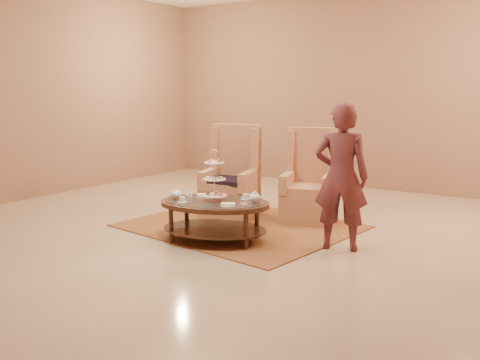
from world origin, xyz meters
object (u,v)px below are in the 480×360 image
Objects in this scene: tea_table at (215,208)px; person at (341,177)px; armchair_right at (309,190)px; armchair_left at (232,186)px.

person is at bearing 4.72° from tea_table.
tea_table is at bearing -122.72° from armchair_right.
tea_table is 0.92× the size of person.
armchair_left is 0.78× the size of person.
armchair_left is at bearing 98.35° from tea_table.
person is at bearing -65.83° from armchair_right.
person reaches higher than armchair_left.
armchair_right is 1.42m from person.
armchair_left is (-0.56, 1.17, 0.04)m from tea_table.
tea_table is 1.21× the size of armchair_right.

